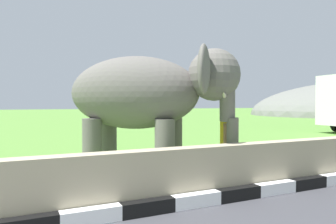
% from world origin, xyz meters
% --- Properties ---
extents(barrier_parapet, '(28.00, 0.36, 1.00)m').
position_xyz_m(barrier_parapet, '(2.00, 3.62, 0.50)').
color(barrier_parapet, tan).
rests_on(barrier_parapet, ground_plane).
extents(elephant, '(3.92, 3.69, 3.01)m').
position_xyz_m(elephant, '(2.80, 5.48, 1.99)').
color(elephant, '#65615B').
rests_on(elephant, ground_plane).
extents(person_handler, '(0.44, 0.57, 1.66)m').
position_xyz_m(person_handler, '(4.44, 4.77, 0.93)').
color(person_handler, navy).
rests_on(person_handler, ground_plane).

